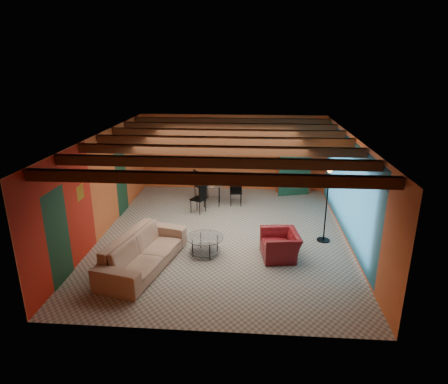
# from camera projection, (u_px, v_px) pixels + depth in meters

# --- Properties ---
(room) EXTENTS (6.52, 8.01, 2.71)m
(room) POSITION_uv_depth(u_px,v_px,m) (224.00, 148.00, 9.90)
(room) COLOR gray
(room) RESTS_ON ground
(sofa) EXTENTS (1.60, 2.80, 0.77)m
(sofa) POSITION_uv_depth(u_px,v_px,m) (144.00, 251.00, 8.79)
(sofa) COLOR #987662
(sofa) RESTS_ON ground
(armchair) EXTENTS (0.98, 1.08, 0.63)m
(armchair) POSITION_uv_depth(u_px,v_px,m) (280.00, 245.00, 9.25)
(armchair) COLOR maroon
(armchair) RESTS_ON ground
(coffee_table) EXTENTS (1.14, 1.14, 0.46)m
(coffee_table) POSITION_uv_depth(u_px,v_px,m) (205.00, 245.00, 9.42)
(coffee_table) COLOR white
(coffee_table) RESTS_ON ground
(dining_table) EXTENTS (2.05, 2.05, 1.01)m
(dining_table) POSITION_uv_depth(u_px,v_px,m) (212.00, 190.00, 12.57)
(dining_table) COLOR silver
(dining_table) RESTS_ON ground
(armoire) EXTENTS (1.19, 0.81, 1.90)m
(armoire) POSITION_uv_depth(u_px,v_px,m) (294.00, 167.00, 13.59)
(armoire) COLOR brown
(armoire) RESTS_ON ground
(floor_lamp) EXTENTS (0.51, 0.51, 2.06)m
(floor_lamp) POSITION_uv_depth(u_px,v_px,m) (327.00, 204.00, 9.86)
(floor_lamp) COLOR black
(floor_lamp) RESTS_ON ground
(ceiling_fan) EXTENTS (1.50, 1.50, 0.44)m
(ceiling_fan) POSITION_uv_depth(u_px,v_px,m) (223.00, 149.00, 9.80)
(ceiling_fan) COLOR #472614
(ceiling_fan) RESTS_ON ceiling
(painting) EXTENTS (1.05, 0.03, 0.65)m
(painting) POSITION_uv_depth(u_px,v_px,m) (207.00, 144.00, 13.83)
(painting) COLOR black
(painting) RESTS_ON wall_back
(potted_plant) EXTENTS (0.58, 0.54, 0.52)m
(potted_plant) POSITION_uv_depth(u_px,v_px,m) (296.00, 133.00, 13.20)
(potted_plant) COLOR #26661E
(potted_plant) RESTS_ON armoire
(vase) EXTENTS (0.23, 0.23, 0.18)m
(vase) POSITION_uv_depth(u_px,v_px,m) (212.00, 172.00, 12.38)
(vase) COLOR orange
(vase) RESTS_ON dining_table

